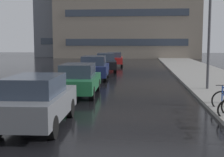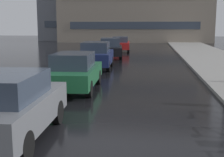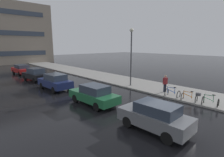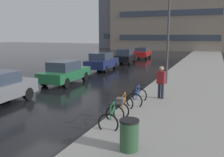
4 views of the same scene
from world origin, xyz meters
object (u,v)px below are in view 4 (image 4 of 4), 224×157
Objects in this scene: bicycle_third at (137,97)px; car_black at (125,56)px; pedestrian at (161,82)px; bicycle_nearest at (112,118)px; streetlamp at (169,21)px; car_navy at (102,61)px; car_green at (65,72)px; bicycle_second at (122,105)px; car_red at (142,53)px; trash_bin at (129,137)px.

car_black is (-6.23, 15.94, 0.40)m from bicycle_third.
pedestrian is (0.86, 1.27, 0.59)m from bicycle_third.
streetlamp is (0.42, 8.40, 3.74)m from bicycle_nearest.
car_navy is 2.46× the size of pedestrian.
car_green is at bearing -88.00° from car_navy.
bicycle_nearest is at bearing -101.17° from pedestrian.
bicycle_nearest is 1.40m from bicycle_second.
bicycle_second is 25.03m from car_red.
bicycle_nearest is 0.27× the size of car_navy.
pedestrian is (6.92, -21.33, 0.22)m from car_red.
streetlamp is (6.48, -17.30, 3.37)m from car_red.
bicycle_second is at bearing 113.28° from trash_bin.
car_black is 4.38× the size of trash_bin.
bicycle_third is 1.65m from pedestrian.
bicycle_second is 0.33× the size of car_green.
car_green reaches higher than bicycle_third.
bicycle_third is 1.18× the size of trash_bin.
car_green is 1.02× the size of car_navy.
streetlamp is (0.52, 7.00, 3.65)m from bicycle_second.
bicycle_nearest is at bearing -46.52° from car_green.
bicycle_nearest is 0.67× the size of pedestrian.
bicycle_nearest is 3.10m from bicycle_third.
bicycle_third is 0.69× the size of pedestrian.
car_green is 19.26m from car_red.
car_green is (-6.00, 5.04, 0.29)m from bicycle_second.
car_green is at bearing 151.35° from bicycle_third.
car_green is at bearing -89.49° from car_black.
bicycle_second is at bearing -70.88° from car_black.
car_black is at bearing 115.78° from pedestrian.
car_navy is 12.77m from car_red.
bicycle_second is 3.31m from trash_bin.
bicycle_nearest is at bearing -63.90° from car_navy.
car_black is 0.71× the size of streetlamp.
bicycle_third is 0.28× the size of car_navy.
trash_bin is at bearing -70.26° from car_black.
car_red is (0.05, 19.26, -0.00)m from car_green.
bicycle_nearest is 0.81× the size of bicycle_second.
car_navy is 4.22× the size of trash_bin.
pedestrian is (0.86, 4.37, 0.60)m from bicycle_nearest.
car_green is 0.98× the size of car_black.
car_navy reaches higher than car_black.
car_navy is at bearing -91.24° from car_red.
bicycle_nearest is at bearing -90.12° from bicycle_third.
bicycle_nearest is 14.41m from car_navy.
bicycle_third is 23.41m from car_red.
car_black is (-6.12, 17.65, 0.32)m from bicycle_second.
car_navy is at bearing 146.12° from streetlamp.
car_green reaches higher than car_red.
car_navy is (-0.23, 6.49, 0.05)m from car_green.
car_green is 7.60m from streetlamp.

